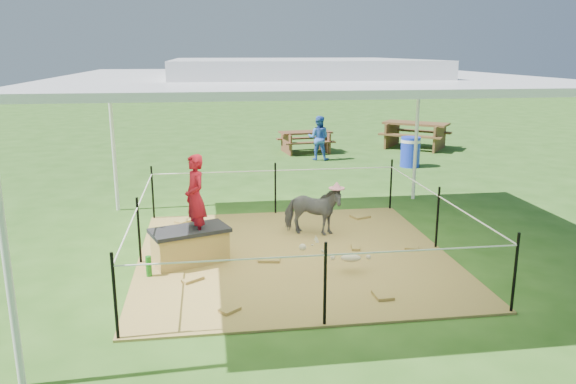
{
  "coord_description": "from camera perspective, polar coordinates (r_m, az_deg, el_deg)",
  "views": [
    {
      "loc": [
        -1.23,
        -7.89,
        3.01
      ],
      "look_at": [
        0.0,
        0.6,
        0.85
      ],
      "focal_mm": 35.0,
      "sensor_mm": 36.0,
      "label": 1
    }
  ],
  "objects": [
    {
      "name": "woman",
      "position": [
        8.02,
        -9.44,
        0.15
      ],
      "size": [
        0.43,
        0.52,
        1.23
      ],
      "primitive_type": "imported",
      "rotation": [
        0.0,
        0.0,
        -1.22
      ],
      "color": "#A41020",
      "rests_on": "straw_bale"
    },
    {
      "name": "rope_fence",
      "position": [
        8.32,
        0.59,
        -2.38
      ],
      "size": [
        4.54,
        4.54,
        1.0
      ],
      "color": "black",
      "rests_on": "ground"
    },
    {
      "name": "hay_patch",
      "position": [
        8.52,
        0.58,
        -6.43
      ],
      "size": [
        4.6,
        4.6,
        0.03
      ],
      "primitive_type": "cube",
      "color": "brown",
      "rests_on": "ground"
    },
    {
      "name": "picnic_table_near",
      "position": [
        17.14,
        1.79,
        5.1
      ],
      "size": [
        1.68,
        1.31,
        0.64
      ],
      "primitive_type": "cube",
      "rotation": [
        0.0,
        0.0,
        0.13
      ],
      "color": "brown",
      "rests_on": "ground"
    },
    {
      "name": "canopy_tent",
      "position": [
        7.99,
        0.63,
        11.86
      ],
      "size": [
        6.3,
        6.3,
        2.9
      ],
      "color": "silver",
      "rests_on": "ground"
    },
    {
      "name": "ground",
      "position": [
        8.53,
        0.58,
        -6.52
      ],
      "size": [
        90.0,
        90.0,
        0.0
      ],
      "primitive_type": "plane",
      "color": "#2D5919",
      "rests_on": "ground"
    },
    {
      "name": "trash_barrel",
      "position": [
        15.32,
        12.31,
        4.0
      ],
      "size": [
        0.53,
        0.53,
        0.8
      ],
      "primitive_type": "cylinder",
      "rotation": [
        0.0,
        0.0,
        0.04
      ],
      "color": "#1C34D2",
      "rests_on": "ground"
    },
    {
      "name": "pony",
      "position": [
        9.28,
        2.5,
        -1.93
      ],
      "size": [
        1.07,
        0.74,
        0.83
      ],
      "primitive_type": "imported",
      "rotation": [
        0.0,
        0.0,
        1.24
      ],
      "color": "#4E4E54",
      "rests_on": "hay_patch"
    },
    {
      "name": "distant_person",
      "position": [
        15.94,
        3.13,
        5.5
      ],
      "size": [
        0.73,
        0.65,
        1.25
      ],
      "primitive_type": "imported",
      "rotation": [
        0.0,
        0.0,
        2.79
      ],
      "color": "blue",
      "rests_on": "ground"
    },
    {
      "name": "foal",
      "position": [
        7.84,
        6.4,
        -6.5
      ],
      "size": [
        0.89,
        0.6,
        0.46
      ],
      "primitive_type": null,
      "rotation": [
        0.0,
        0.0,
        -0.19
      ],
      "color": "beige",
      "rests_on": "hay_patch"
    },
    {
      "name": "dark_cloth",
      "position": [
        8.18,
        -9.97,
        -3.85
      ],
      "size": [
        1.22,
        0.91,
        0.06
      ],
      "primitive_type": "cube",
      "rotation": [
        0.0,
        0.0,
        0.35
      ],
      "color": "black",
      "rests_on": "straw_bale"
    },
    {
      "name": "green_bottle",
      "position": [
        7.91,
        -13.97,
        -7.33
      ],
      "size": [
        0.1,
        0.1,
        0.28
      ],
      "primitive_type": "cylinder",
      "rotation": [
        0.0,
        0.0,
        0.35
      ],
      "color": "#1A7219",
      "rests_on": "hay_patch"
    },
    {
      "name": "straw_bale",
      "position": [
        8.26,
        -9.9,
        -5.54
      ],
      "size": [
        1.14,
        0.83,
        0.45
      ],
      "primitive_type": "cube",
      "rotation": [
        0.0,
        0.0,
        0.35
      ],
      "color": "#AB7B3E",
      "rests_on": "hay_patch"
    },
    {
      "name": "picnic_table_far",
      "position": [
        18.33,
        12.81,
        5.63
      ],
      "size": [
        2.44,
        2.33,
        0.82
      ],
      "primitive_type": "cube",
      "rotation": [
        0.0,
        0.0,
        -0.64
      ],
      "color": "brown",
      "rests_on": "ground"
    },
    {
      "name": "pink_hat",
      "position": [
        9.16,
        2.53,
        0.91
      ],
      "size": [
        0.26,
        0.26,
        0.12
      ],
      "primitive_type": "cylinder",
      "color": "pink",
      "rests_on": "pony"
    }
  ]
}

